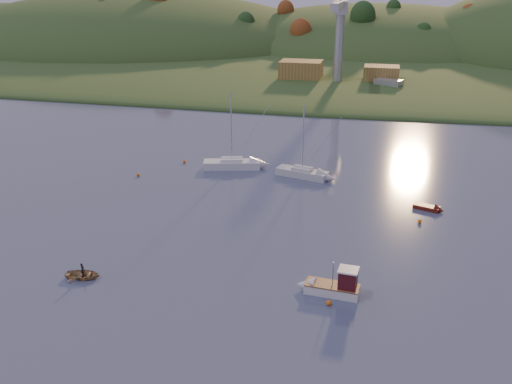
% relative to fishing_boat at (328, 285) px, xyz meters
% --- Properties ---
extents(far_shore, '(620.00, 220.00, 1.50)m').
position_rel_fishing_boat_xyz_m(far_shore, '(-10.38, 211.11, -0.86)').
color(far_shore, '#32481C').
rests_on(far_shore, ground).
extents(shore_slope, '(640.00, 150.00, 7.00)m').
position_rel_fishing_boat_xyz_m(shore_slope, '(-10.38, 146.11, -0.86)').
color(shore_slope, '#32481C').
rests_on(shore_slope, ground).
extents(hill_left_far, '(120.00, 100.00, 32.00)m').
position_rel_fishing_boat_xyz_m(hill_left_far, '(-170.38, 196.11, -0.86)').
color(hill_left_far, '#32481C').
rests_on(hill_left_far, ground).
extents(hill_left, '(170.00, 140.00, 44.00)m').
position_rel_fishing_boat_xyz_m(hill_left, '(-100.38, 181.11, -0.86)').
color(hill_left, '#32481C').
rests_on(hill_left, ground).
extents(hill_center, '(140.00, 120.00, 36.00)m').
position_rel_fishing_boat_xyz_m(hill_center, '(-0.38, 191.11, -0.86)').
color(hill_center, '#32481C').
rests_on(hill_center, ground).
extents(hillside_trees, '(280.00, 50.00, 32.00)m').
position_rel_fishing_boat_xyz_m(hillside_trees, '(-10.38, 166.11, -0.86)').
color(hillside_trees, '#174019').
rests_on(hillside_trees, ground).
extents(wharf, '(42.00, 16.00, 2.40)m').
position_rel_fishing_boat_xyz_m(wharf, '(-5.38, 103.11, 0.34)').
color(wharf, slate).
rests_on(wharf, ground).
extents(shed_west, '(11.00, 8.00, 4.80)m').
position_rel_fishing_boat_xyz_m(shed_west, '(-18.38, 104.11, 3.94)').
color(shed_west, olive).
rests_on(shed_west, wharf).
extents(shed_east, '(9.00, 7.00, 4.00)m').
position_rel_fishing_boat_xyz_m(shed_east, '(2.62, 105.11, 3.54)').
color(shed_east, olive).
rests_on(shed_east, wharf).
extents(dock_crane, '(3.20, 28.00, 20.30)m').
position_rel_fishing_boat_xyz_m(dock_crane, '(-8.38, 99.51, 16.32)').
color(dock_crane, '#B7B7BC').
rests_on(dock_crane, wharf).
extents(fishing_boat, '(6.25, 2.47, 3.89)m').
position_rel_fishing_boat_xyz_m(fishing_boat, '(0.00, 0.00, 0.00)').
color(fishing_boat, white).
rests_on(fishing_boat, ground).
extents(sailboat_near, '(9.23, 4.72, 12.28)m').
position_rel_fishing_boat_xyz_m(sailboat_near, '(-18.83, 34.47, -0.08)').
color(sailboat_near, white).
rests_on(sailboat_near, ground).
extents(sailboat_far, '(8.34, 4.51, 11.08)m').
position_rel_fishing_boat_xyz_m(sailboat_far, '(-7.40, 32.91, -0.14)').
color(sailboat_far, silver).
rests_on(sailboat_far, ground).
extents(canoe, '(3.85, 2.99, 0.73)m').
position_rel_fishing_boat_xyz_m(canoe, '(-24.50, -2.52, -0.49)').
color(canoe, '#A18659').
rests_on(canoe, ground).
extents(paddler, '(0.40, 0.54, 1.38)m').
position_rel_fishing_boat_xyz_m(paddler, '(-24.50, -2.52, -0.17)').
color(paddler, black).
rests_on(paddler, ground).
extents(red_tender, '(4.14, 2.67, 1.34)m').
position_rel_fishing_boat_xyz_m(red_tender, '(11.09, 23.48, -0.58)').
color(red_tender, '#54160C').
rests_on(red_tender, ground).
extents(work_vessel, '(16.55, 11.65, 4.02)m').
position_rel_fishing_boat_xyz_m(work_vessel, '(4.62, 99.11, 0.57)').
color(work_vessel, '#515A6B').
rests_on(work_vessel, ground).
extents(buoy_0, '(0.50, 0.50, 0.50)m').
position_rel_fishing_boat_xyz_m(buoy_0, '(0.32, -2.13, -0.61)').
color(buoy_0, orange).
rests_on(buoy_0, ground).
extents(buoy_1, '(0.50, 0.50, 0.50)m').
position_rel_fishing_boat_xyz_m(buoy_1, '(9.33, 19.05, -0.61)').
color(buoy_1, orange).
rests_on(buoy_1, ground).
extents(buoy_2, '(0.50, 0.50, 0.50)m').
position_rel_fishing_boat_xyz_m(buoy_2, '(-31.76, 27.59, -0.61)').
color(buoy_2, orange).
rests_on(buoy_2, ground).
extents(buoy_3, '(0.50, 0.50, 0.50)m').
position_rel_fishing_boat_xyz_m(buoy_3, '(-27.08, 35.37, -0.61)').
color(buoy_3, orange).
rests_on(buoy_3, ground).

